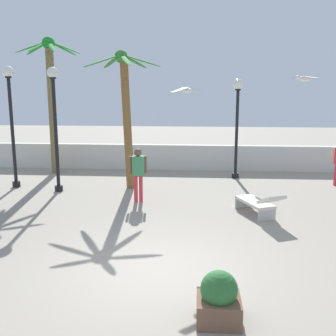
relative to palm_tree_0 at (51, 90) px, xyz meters
The scene contains 12 objects.
ground_plane 10.89m from the palm_tree_0, 59.99° to the right, with size 56.00×56.00×0.00m, color #9E9384.
boundary_wall 6.01m from the palm_tree_0, 11.12° to the left, with size 25.20×0.30×1.09m, color silver.
palm_tree_0 is the anchor object (origin of this frame).
palm_tree_1 4.18m from the palm_tree_0, 34.24° to the right, with size 2.85×2.66×4.85m.
lamp_post_0 3.30m from the palm_tree_0, 69.12° to the right, with size 0.37×0.37×4.26m.
lamp_post_1 2.67m from the palm_tree_0, 103.76° to the right, with size 0.39×0.39×4.32m.
lamp_post_3 7.58m from the palm_tree_0, ahead, with size 0.41×0.41×3.89m.
lounge_chair_0 9.88m from the palm_tree_0, 34.34° to the right, with size 1.24×1.91×0.82m.
guest_1 6.30m from the palm_tree_0, 44.90° to the right, with size 0.55×0.29×1.73m.
seagull_0 11.26m from the palm_tree_0, 43.11° to the right, with size 0.42×0.91×0.14m.
seagull_1 8.28m from the palm_tree_0, 46.64° to the right, with size 0.82×1.04×0.15m.
planter 12.86m from the palm_tree_0, 59.41° to the right, with size 0.70×0.70×0.85m.
Camera 1 is at (0.81, -7.88, 3.76)m, focal length 44.42 mm.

